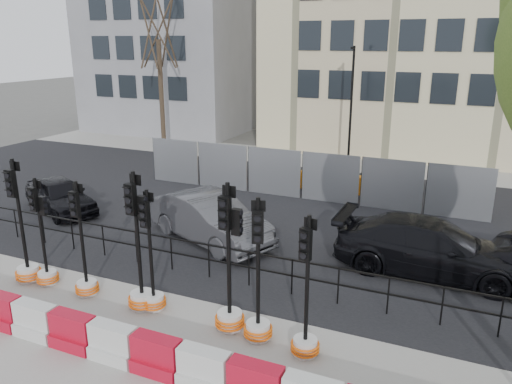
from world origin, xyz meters
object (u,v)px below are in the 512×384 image
at_px(traffic_signal_d, 141,278).
at_px(car_a, 60,195).
at_px(traffic_signal_h, 305,328).
at_px(car_c, 431,247).
at_px(traffic_signal_a, 26,257).

bearing_deg(traffic_signal_d, car_a, 151.70).
bearing_deg(traffic_signal_h, car_a, 168.84).
distance_m(traffic_signal_d, traffic_signal_h, 4.22).
xyz_separation_m(traffic_signal_h, car_a, (-11.31, 4.87, 0.02)).
distance_m(traffic_signal_d, car_a, 8.49).
bearing_deg(traffic_signal_d, car_c, 42.90).
bearing_deg(car_c, traffic_signal_h, 159.63).
bearing_deg(car_a, traffic_signal_h, -89.67).
relative_size(traffic_signal_a, traffic_signal_h, 1.11).
xyz_separation_m(traffic_signal_d, traffic_signal_h, (4.21, -0.21, -0.19)).
bearing_deg(car_a, car_c, -65.65).
xyz_separation_m(traffic_signal_a, traffic_signal_h, (7.91, -0.16, -0.07)).
bearing_deg(traffic_signal_h, traffic_signal_a, -169.00).
distance_m(traffic_signal_a, car_a, 5.81).
bearing_deg(traffic_signal_a, traffic_signal_h, -1.67).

